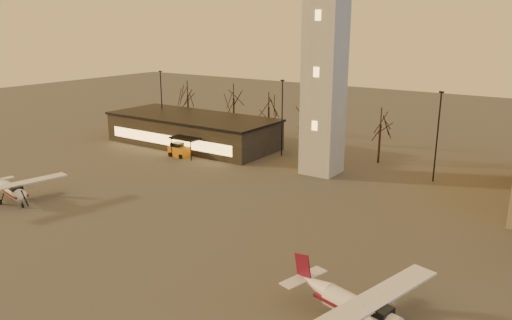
# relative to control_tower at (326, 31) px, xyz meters

# --- Properties ---
(ground) EXTENTS (220.00, 220.00, 0.00)m
(ground) POSITION_rel_control_tower_xyz_m (0.00, -30.00, -16.33)
(ground) COLOR #43403E
(ground) RESTS_ON ground
(control_tower) EXTENTS (6.80, 6.80, 32.60)m
(control_tower) POSITION_rel_control_tower_xyz_m (0.00, 0.00, 0.00)
(control_tower) COLOR #9F9D97
(control_tower) RESTS_ON ground
(terminal) EXTENTS (25.40, 12.20, 4.30)m
(terminal) POSITION_rel_control_tower_xyz_m (-21.99, 1.98, -14.17)
(terminal) COLOR black
(terminal) RESTS_ON ground
(light_poles) EXTENTS (58.50, 12.25, 10.14)m
(light_poles) POSITION_rel_control_tower_xyz_m (0.50, 1.00, -10.92)
(light_poles) COLOR black
(light_poles) RESTS_ON ground
(tree_row) EXTENTS (37.20, 9.20, 8.80)m
(tree_row) POSITION_rel_control_tower_xyz_m (-13.70, 9.16, -10.39)
(tree_row) COLOR black
(tree_row) RESTS_ON ground
(cessna_front) EXTENTS (9.33, 11.62, 3.21)m
(cessna_front) POSITION_rel_control_tower_xyz_m (16.69, -27.20, -15.23)
(cessna_front) COLOR silver
(cessna_front) RESTS_ON ground
(cessna_rear) EXTENTS (8.30, 10.44, 2.87)m
(cessna_rear) POSITION_rel_control_tower_xyz_m (-20.29, -26.50, -15.34)
(cessna_rear) COLOR silver
(cessna_rear) RESTS_ON ground
(service_cart) EXTENTS (2.90, 1.89, 1.82)m
(service_cart) POSITION_rel_control_tower_xyz_m (-19.08, -4.06, -15.63)
(service_cart) COLOR #C4730B
(service_cart) RESTS_ON ground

